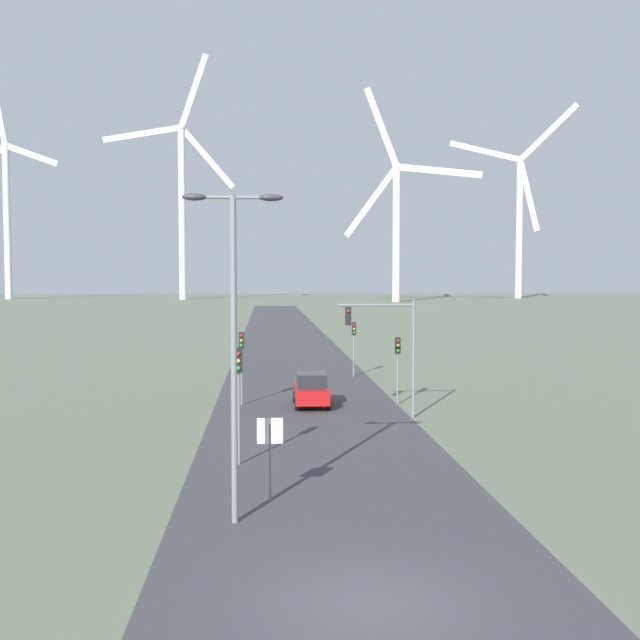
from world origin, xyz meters
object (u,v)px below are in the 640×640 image
at_px(wind_turbine_center, 397,214).
at_px(wind_turbine_far_left, 7,205).
at_px(traffic_light_post_mid_left, 241,352).
at_px(wind_turbine_left, 182,194).
at_px(streetlamp, 234,317).
at_px(traffic_light_post_near_right, 398,355).
at_px(traffic_light_mast_overhead, 387,335).
at_px(traffic_light_post_near_left, 239,380).
at_px(traffic_light_post_mid_right, 354,337).
at_px(wind_turbine_right, 520,211).
at_px(car_approaching, 311,390).
at_px(stop_sign_near, 270,443).

bearing_deg(wind_turbine_center, wind_turbine_far_left, 162.66).
bearing_deg(traffic_light_post_mid_left, wind_turbine_left, 97.16).
bearing_deg(streetlamp, wind_turbine_far_left, 109.87).
height_order(traffic_light_post_near_right, traffic_light_mast_overhead, traffic_light_mast_overhead).
relative_size(streetlamp, traffic_light_post_near_left, 2.14).
relative_size(streetlamp, traffic_light_mast_overhead, 1.58).
distance_m(traffic_light_post_mid_left, traffic_light_post_mid_right, 13.59).
bearing_deg(traffic_light_post_mid_left, wind_turbine_right, 67.25).
bearing_deg(wind_turbine_right, wind_turbine_far_left, 178.90).
distance_m(traffic_light_post_near_left, wind_turbine_right, 235.64).
bearing_deg(streetlamp, traffic_light_mast_overhead, 65.99).
height_order(traffic_light_post_mid_left, traffic_light_post_mid_right, traffic_light_post_mid_left).
distance_m(streetlamp, traffic_light_post_mid_right, 32.01).
height_order(traffic_light_post_near_left, wind_turbine_center, wind_turbine_center).
xyz_separation_m(traffic_light_post_mid_right, wind_turbine_left, (-32.56, 188.01, 30.62)).
bearing_deg(wind_turbine_right, wind_turbine_left, -177.12).
distance_m(traffic_light_post_mid_left, traffic_light_mast_overhead, 8.58).
bearing_deg(streetlamp, traffic_light_post_near_right, 67.27).
bearing_deg(traffic_light_post_mid_left, traffic_light_mast_overhead, -30.55).
height_order(traffic_light_post_mid_right, wind_turbine_far_left, wind_turbine_far_left).
relative_size(streetlamp, traffic_light_post_near_right, 2.52).
relative_size(traffic_light_post_near_right, car_approaching, 0.90).
xyz_separation_m(traffic_light_mast_overhead, wind_turbine_far_left, (-89.23, 212.46, 26.03)).
bearing_deg(traffic_light_post_mid_left, wind_turbine_far_left, 111.48).
relative_size(traffic_light_post_near_right, traffic_light_post_mid_left, 0.92).
height_order(streetlamp, traffic_light_post_mid_left, streetlamp).
distance_m(stop_sign_near, wind_turbine_far_left, 242.51).
xyz_separation_m(streetlamp, wind_turbine_far_left, (-82.36, 227.89, 24.31)).
relative_size(traffic_light_post_mid_right, traffic_light_mast_overhead, 0.65).
xyz_separation_m(wind_turbine_far_left, wind_turbine_right, (167.86, -3.23, -0.95)).
distance_m(traffic_light_post_near_right, traffic_light_post_mid_left, 8.57).
bearing_deg(traffic_light_post_near_left, wind_turbine_center, 78.29).
height_order(stop_sign_near, wind_turbine_center, wind_turbine_center).
bearing_deg(wind_turbine_center, wind_turbine_right, 35.83).
height_order(traffic_light_post_near_left, wind_turbine_left, wind_turbine_left).
relative_size(stop_sign_near, car_approaching, 0.64).
bearing_deg(traffic_light_post_near_right, streetlamp, -112.73).
xyz_separation_m(traffic_light_post_mid_right, wind_turbine_far_left, (-89.43, 196.82, 27.36)).
bearing_deg(streetlamp, traffic_light_post_mid_left, 91.29).
bearing_deg(traffic_light_mast_overhead, stop_sign_near, -113.47).
bearing_deg(traffic_light_post_mid_left, traffic_light_post_mid_right, 56.45).
distance_m(streetlamp, car_approaching, 20.01).
relative_size(stop_sign_near, traffic_light_mast_overhead, 0.45).
relative_size(car_approaching, wind_turbine_center, 0.07).
distance_m(traffic_light_post_mid_right, car_approaching, 12.68).
bearing_deg(traffic_light_post_near_right, car_approaching, -176.59).
xyz_separation_m(traffic_light_post_near_left, traffic_light_post_mid_right, (7.19, 24.40, -0.36)).
xyz_separation_m(traffic_light_post_near_left, wind_turbine_center, (38.08, 183.66, 21.82)).
relative_size(traffic_light_post_near_right, wind_turbine_left, 0.05).
relative_size(traffic_light_mast_overhead, wind_turbine_far_left, 0.09).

